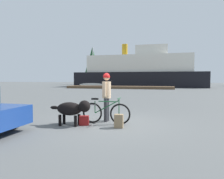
{
  "coord_description": "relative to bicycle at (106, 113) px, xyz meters",
  "views": [
    {
      "loc": [
        1.98,
        -6.87,
        1.58
      ],
      "look_at": [
        -0.02,
        0.77,
        1.16
      ],
      "focal_mm": 32.85,
      "sensor_mm": 36.0,
      "label": 1
    }
  ],
  "objects": [
    {
      "name": "ground_plane",
      "position": [
        0.03,
        0.06,
        -0.39
      ],
      "size": [
        160.0,
        160.0,
        0.0
      ],
      "primitive_type": "plane",
      "color": "#595B5B"
    },
    {
      "name": "bicycle",
      "position": [
        0.0,
        0.0,
        0.0
      ],
      "size": [
        1.74,
        0.44,
        0.92
      ],
      "color": "black",
      "rests_on": "ground_plane"
    },
    {
      "name": "person_cyclist",
      "position": [
        -0.09,
        0.42,
        0.69
      ],
      "size": [
        0.32,
        0.53,
        1.78
      ],
      "color": "#333338",
      "rests_on": "ground_plane"
    },
    {
      "name": "dog",
      "position": [
        -1.0,
        -0.55,
        0.17
      ],
      "size": [
        1.46,
        0.52,
        0.86
      ],
      "color": "black",
      "rests_on": "ground_plane"
    },
    {
      "name": "backpack",
      "position": [
        0.58,
        -0.47,
        -0.17
      ],
      "size": [
        0.29,
        0.22,
        0.43
      ],
      "primitive_type": "cube",
      "rotation": [
        0.0,
        0.0,
        0.07
      ],
      "color": "#8C7251",
      "rests_on": "ground_plane"
    },
    {
      "name": "handbag_pannier",
      "position": [
        -0.64,
        -0.41,
        -0.23
      ],
      "size": [
        0.36,
        0.26,
        0.32
      ],
      "primitive_type": "cube",
      "rotation": [
        0.0,
        0.0,
        0.27
      ],
      "color": "maroon",
      "rests_on": "ground_plane"
    },
    {
      "name": "dock_pier",
      "position": [
        -5.23,
        25.19,
        -0.19
      ],
      "size": [
        17.1,
        2.62,
        0.4
      ],
      "primitive_type": "cube",
      "color": "brown",
      "rests_on": "ground_plane"
    },
    {
      "name": "ferry_boat",
      "position": [
        -2.89,
        33.38,
        2.53
      ],
      "size": [
        24.13,
        7.97,
        8.39
      ],
      "color": "black",
      "rests_on": "ground_plane"
    },
    {
      "name": "sailboat_moored",
      "position": [
        -11.45,
        30.17,
        0.1
      ],
      "size": [
        7.38,
        2.07,
        7.52
      ],
      "color": "silver",
      "rests_on": "ground_plane"
    },
    {
      "name": "pine_tree_far_left",
      "position": [
        -17.39,
        46.02,
        6.3
      ],
      "size": [
        3.82,
        3.82,
        10.1
      ],
      "color": "#4C331E",
      "rests_on": "ground_plane"
    },
    {
      "name": "pine_tree_center",
      "position": [
        -2.47,
        45.99,
        5.05
      ],
      "size": [
        3.8,
        3.8,
        8.92
      ],
      "color": "#4C331E",
      "rests_on": "ground_plane"
    },
    {
      "name": "pine_tree_mid_back",
      "position": [
        -5.29,
        53.74,
        6.3
      ],
      "size": [
        4.11,
        4.11,
        11.01
      ],
      "color": "#4C331E",
      "rests_on": "ground_plane"
    }
  ]
}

